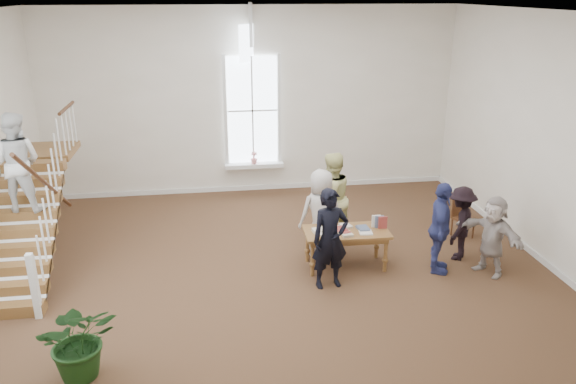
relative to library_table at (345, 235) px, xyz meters
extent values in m
plane|color=#49291C|center=(-1.26, -0.03, -0.64)|extent=(10.00, 10.00, 0.00)
plane|color=silver|center=(-1.26, 4.47, 1.61)|extent=(10.00, 0.00, 10.00)
plane|color=silver|center=(-1.26, -4.53, 1.61)|extent=(10.00, 0.00, 10.00)
plane|color=silver|center=(3.74, -0.03, 1.61)|extent=(0.00, 9.00, 9.00)
plane|color=white|center=(-1.26, -0.03, 3.86)|extent=(10.00, 10.00, 0.00)
cube|color=white|center=(-1.26, 4.29, 0.06)|extent=(1.45, 0.28, 0.10)
plane|color=white|center=(-1.26, 4.41, 1.41)|extent=(2.60, 0.00, 2.60)
plane|color=white|center=(-1.26, 4.41, 3.01)|extent=(0.60, 0.60, 0.85)
cube|color=white|center=(-1.26, 4.44, -0.58)|extent=(10.00, 0.04, 0.12)
imported|color=pink|center=(-1.26, 4.26, 0.26)|extent=(0.17, 0.17, 0.30)
cube|color=brown|center=(-5.61, -0.83, -0.54)|extent=(1.10, 0.30, 0.20)
cube|color=brown|center=(-5.61, -0.53, -0.34)|extent=(1.10, 0.30, 0.20)
cube|color=brown|center=(-5.61, -0.23, -0.14)|extent=(1.10, 0.30, 0.20)
cube|color=brown|center=(-5.61, 0.07, 0.06)|extent=(1.10, 0.30, 0.20)
cube|color=brown|center=(-5.61, 0.37, 0.26)|extent=(1.10, 0.30, 0.20)
cube|color=brown|center=(-5.61, 0.67, 0.46)|extent=(1.10, 0.30, 0.20)
cube|color=brown|center=(-5.61, 0.97, 0.66)|extent=(1.10, 0.30, 0.20)
cube|color=brown|center=(-5.61, 1.27, 0.86)|extent=(1.10, 0.30, 0.20)
cube|color=brown|center=(-5.61, 1.57, 1.06)|extent=(1.10, 0.30, 0.20)
cube|color=brown|center=(-5.61, 2.47, 1.10)|extent=(1.10, 1.20, 0.12)
cube|color=white|center=(-5.12, -0.98, -0.09)|extent=(0.10, 0.10, 1.10)
cylinder|color=#361B0E|center=(-5.11, 0.37, 1.11)|extent=(0.07, 2.74, 1.86)
imported|color=silver|center=(-5.61, 0.67, 1.42)|extent=(0.94, 0.79, 1.72)
cube|color=brown|center=(0.03, 0.00, 0.05)|extent=(1.55, 0.80, 0.05)
cube|color=brown|center=(0.03, 0.00, -0.02)|extent=(1.43, 0.68, 0.10)
cylinder|color=brown|center=(-0.64, -0.27, -0.31)|extent=(0.07, 0.07, 0.67)
cylinder|color=brown|center=(0.69, -0.30, -0.31)|extent=(0.07, 0.07, 0.67)
cylinder|color=brown|center=(-0.63, 0.29, -0.31)|extent=(0.07, 0.07, 0.67)
cylinder|color=brown|center=(0.70, 0.27, -0.31)|extent=(0.07, 0.07, 0.67)
cube|color=silver|center=(-0.35, -0.13, 0.09)|extent=(0.20, 0.25, 0.03)
cube|color=beige|center=(-0.45, -0.09, 0.09)|extent=(0.19, 0.24, 0.04)
cube|color=tan|center=(-0.37, 0.16, 0.10)|extent=(0.16, 0.20, 0.05)
cube|color=silver|center=(-0.27, 0.09, 0.10)|extent=(0.23, 0.23, 0.04)
cube|color=#4C5972|center=(0.34, -0.01, 0.10)|extent=(0.20, 0.25, 0.05)
cube|color=maroon|center=(-0.04, -0.10, 0.10)|extent=(0.23, 0.28, 0.05)
cube|color=white|center=(-0.25, 0.26, 0.10)|extent=(0.16, 0.19, 0.05)
cube|color=#BFB299|center=(-0.23, -0.05, 0.10)|extent=(0.21, 0.26, 0.06)
cube|color=silver|center=(-0.42, 0.08, 0.09)|extent=(0.23, 0.22, 0.03)
cube|color=beige|center=(-0.48, 0.01, 0.11)|extent=(0.24, 0.22, 0.06)
cube|color=tan|center=(-0.39, -0.05, 0.09)|extent=(0.25, 0.20, 0.03)
cube|color=silver|center=(0.35, -0.15, 0.09)|extent=(0.25, 0.25, 0.02)
cube|color=#4C5972|center=(0.32, 0.02, 0.10)|extent=(0.18, 0.24, 0.04)
cube|color=maroon|center=(-0.11, -0.02, 0.11)|extent=(0.30, 0.30, 0.06)
cube|color=white|center=(-0.20, 0.01, 0.10)|extent=(0.22, 0.30, 0.06)
cube|color=#BFB299|center=(-0.02, -0.19, 0.10)|extent=(0.22, 0.26, 0.04)
cube|color=silver|center=(-0.27, 0.22, 0.11)|extent=(0.22, 0.29, 0.06)
cube|color=beige|center=(0.06, 0.17, 0.10)|extent=(0.24, 0.27, 0.04)
imported|color=black|center=(-0.42, -0.65, 0.24)|extent=(0.70, 0.52, 1.76)
imported|color=#BBB4AD|center=(-0.32, 0.60, 0.21)|extent=(0.90, 0.66, 1.70)
imported|color=#DEDB8B|center=(-0.02, 1.10, 0.29)|extent=(1.13, 1.05, 1.87)
imported|color=navy|center=(1.62, -0.42, 0.20)|extent=(0.74, 1.07, 1.69)
imported|color=black|center=(2.22, 0.03, 0.07)|extent=(0.98, 1.05, 1.43)
imported|color=#BAAEA8|center=(2.52, -0.62, 0.09)|extent=(1.01, 1.40, 1.46)
imported|color=black|center=(-4.16, -2.52, -0.10)|extent=(1.16, 1.06, 1.09)
cube|color=#361B0E|center=(2.74, 0.93, -0.24)|extent=(0.46, 0.46, 0.04)
cube|color=#361B0E|center=(2.70, 1.09, 0.00)|extent=(0.37, 0.13, 0.44)
cylinder|color=#361B0E|center=(2.63, 0.74, -0.45)|extent=(0.04, 0.04, 0.39)
cylinder|color=#361B0E|center=(2.93, 0.82, -0.45)|extent=(0.04, 0.04, 0.39)
cylinder|color=#361B0E|center=(2.56, 1.03, -0.45)|extent=(0.04, 0.04, 0.39)
cylinder|color=#361B0E|center=(2.85, 1.11, -0.45)|extent=(0.04, 0.04, 0.39)
camera|label=1|loc=(-2.38, -9.04, 4.20)|focal=35.00mm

